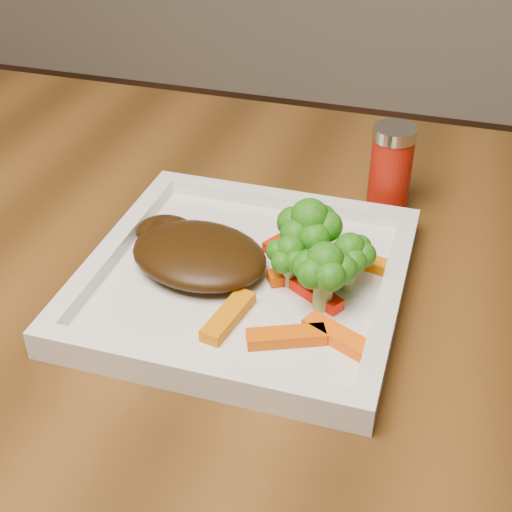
# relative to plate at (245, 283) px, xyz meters

# --- Properties ---
(plate) EXTENTS (0.27, 0.27, 0.01)m
(plate) POSITION_rel_plate_xyz_m (0.00, 0.00, 0.00)
(plate) COLOR white
(plate) RESTS_ON dining_table
(steak) EXTENTS (0.14, 0.12, 0.03)m
(steak) POSITION_rel_plate_xyz_m (-0.04, 0.00, 0.02)
(steak) COLOR #351F08
(steak) RESTS_ON plate
(broccoli_0) EXTENTS (0.08, 0.08, 0.07)m
(broccoli_0) POSITION_rel_plate_xyz_m (0.05, 0.03, 0.04)
(broccoli_0) COLOR #147A15
(broccoli_0) RESTS_ON plate
(broccoli_1) EXTENTS (0.06, 0.06, 0.06)m
(broccoli_1) POSITION_rel_plate_xyz_m (0.09, 0.01, 0.04)
(broccoli_1) COLOR #147513
(broccoli_1) RESTS_ON plate
(broccoli_2) EXTENTS (0.08, 0.08, 0.06)m
(broccoli_2) POSITION_rel_plate_xyz_m (0.07, -0.02, 0.04)
(broccoli_2) COLOR #257112
(broccoli_2) RESTS_ON plate
(broccoli_3) EXTENTS (0.05, 0.05, 0.06)m
(broccoli_3) POSITION_rel_plate_xyz_m (0.04, 0.00, 0.04)
(broccoli_3) COLOR #2E6E12
(broccoli_3) RESTS_ON plate
(carrot_0) EXTENTS (0.06, 0.04, 0.01)m
(carrot_0) POSITION_rel_plate_xyz_m (0.06, -0.07, 0.01)
(carrot_0) COLOR #D45203
(carrot_0) RESTS_ON plate
(carrot_1) EXTENTS (0.06, 0.04, 0.01)m
(carrot_1) POSITION_rel_plate_xyz_m (0.10, -0.06, 0.01)
(carrot_1) COLOR #FF5A04
(carrot_1) RESTS_ON plate
(carrot_2) EXTENTS (0.03, 0.07, 0.01)m
(carrot_2) POSITION_rel_plate_xyz_m (0.01, -0.06, 0.01)
(carrot_2) COLOR #D06E03
(carrot_2) RESTS_ON plate
(carrot_3) EXTENTS (0.06, 0.03, 0.01)m
(carrot_3) POSITION_rel_plate_xyz_m (0.10, 0.05, 0.01)
(carrot_3) COLOR orange
(carrot_3) RESTS_ON plate
(carrot_4) EXTENTS (0.04, 0.06, 0.01)m
(carrot_4) POSITION_rel_plate_xyz_m (0.02, 0.06, 0.01)
(carrot_4) COLOR red
(carrot_4) RESTS_ON plate
(carrot_5) EXTENTS (0.05, 0.04, 0.01)m
(carrot_5) POSITION_rel_plate_xyz_m (0.07, -0.01, 0.01)
(carrot_5) COLOR #EE1403
(carrot_5) RESTS_ON plate
(carrot_6) EXTENTS (0.06, 0.04, 0.01)m
(carrot_6) POSITION_rel_plate_xyz_m (0.06, 0.01, 0.01)
(carrot_6) COLOR red
(carrot_6) RESTS_ON plate
(spice_shaker) EXTENTS (0.04, 0.04, 0.09)m
(spice_shaker) POSITION_rel_plate_xyz_m (0.10, 0.17, 0.04)
(spice_shaker) COLOR #9D1508
(spice_shaker) RESTS_ON dining_table
(carrot_7) EXTENTS (0.06, 0.04, 0.01)m
(carrot_7) POSITION_rel_plate_xyz_m (0.05, 0.01, 0.01)
(carrot_7) COLOR #C94303
(carrot_7) RESTS_ON plate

